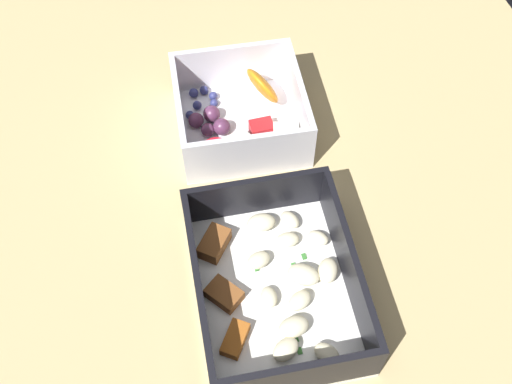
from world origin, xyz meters
TOP-DOWN VIEW (x-y plane):
  - table_surface at (0.00, 0.00)cm, footprint 80.00×80.00cm
  - pasta_container at (-11.30, 0.51)cm, footprint 19.55×15.41cm
  - fruit_bowl at (8.62, -1.17)cm, footprint 14.49×14.50cm

SIDE VIEW (x-z plane):
  - table_surface at x=0.00cm, z-range 0.00..2.00cm
  - pasta_container at x=-11.30cm, z-range 0.94..6.57cm
  - fruit_bowl at x=8.62cm, z-range 1.06..7.19cm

